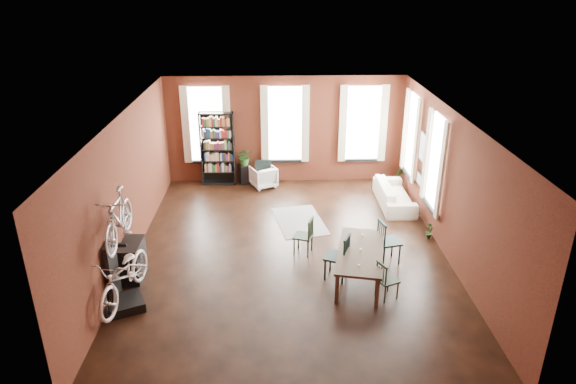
{
  "coord_description": "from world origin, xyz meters",
  "views": [
    {
      "loc": [
        -0.32,
        -10.2,
        5.85
      ],
      "look_at": [
        -0.02,
        0.6,
        1.26
      ],
      "focal_mm": 32.0,
      "sensor_mm": 36.0,
      "label": 1
    }
  ],
  "objects_px": {
    "bike_trainer": "(126,304)",
    "dining_chair_d": "(389,241)",
    "dining_chair_a": "(337,256)",
    "white_armchair": "(263,176)",
    "bookshelf": "(218,149)",
    "bicycle_floor": "(121,254)",
    "dining_chair_b": "(303,236)",
    "cream_sofa": "(395,191)",
    "dining_chair_c": "(387,280)",
    "plant_stand": "(244,174)",
    "dining_table": "(360,265)",
    "console_table": "(133,260)"
  },
  "relations": [
    {
      "from": "bookshelf",
      "to": "bike_trainer",
      "type": "bearing_deg",
      "value": -100.58
    },
    {
      "from": "dining_chair_c",
      "to": "dining_chair_d",
      "type": "height_order",
      "value": "dining_chair_d"
    },
    {
      "from": "dining_chair_d",
      "to": "bookshelf",
      "type": "height_order",
      "value": "bookshelf"
    },
    {
      "from": "dining_chair_d",
      "to": "plant_stand",
      "type": "relative_size",
      "value": 1.69
    },
    {
      "from": "dining_chair_b",
      "to": "bike_trainer",
      "type": "bearing_deg",
      "value": -40.1
    },
    {
      "from": "bookshelf",
      "to": "console_table",
      "type": "xyz_separation_m",
      "value": [
        -1.28,
        -5.2,
        -0.7
      ]
    },
    {
      "from": "dining_chair_a",
      "to": "bookshelf",
      "type": "height_order",
      "value": "bookshelf"
    },
    {
      "from": "bookshelf",
      "to": "bike_trainer",
      "type": "xyz_separation_m",
      "value": [
        -1.18,
        -6.29,
        -1.01
      ]
    },
    {
      "from": "bike_trainer",
      "to": "dining_chair_a",
      "type": "bearing_deg",
      "value": 13.01
    },
    {
      "from": "bicycle_floor",
      "to": "dining_chair_d",
      "type": "bearing_deg",
      "value": 26.46
    },
    {
      "from": "dining_chair_a",
      "to": "bicycle_floor",
      "type": "xyz_separation_m",
      "value": [
        -4.07,
        -0.92,
        0.66
      ]
    },
    {
      "from": "dining_chair_c",
      "to": "dining_chair_d",
      "type": "xyz_separation_m",
      "value": [
        0.31,
        1.37,
        0.09
      ]
    },
    {
      "from": "bookshelf",
      "to": "cream_sofa",
      "type": "distance_m",
      "value": 5.28
    },
    {
      "from": "dining_table",
      "to": "dining_chair_d",
      "type": "height_order",
      "value": "dining_chair_d"
    },
    {
      "from": "dining_chair_a",
      "to": "bike_trainer",
      "type": "height_order",
      "value": "dining_chair_a"
    },
    {
      "from": "white_armchair",
      "to": "bicycle_floor",
      "type": "distance_m",
      "value": 6.52
    },
    {
      "from": "dining_table",
      "to": "bookshelf",
      "type": "bearing_deg",
      "value": 134.14
    },
    {
      "from": "bike_trainer",
      "to": "bicycle_floor",
      "type": "xyz_separation_m",
      "value": [
        0.04,
        0.03,
        1.07
      ]
    },
    {
      "from": "white_armchair",
      "to": "console_table",
      "type": "relative_size",
      "value": 0.87
    },
    {
      "from": "dining_chair_a",
      "to": "dining_chair_d",
      "type": "xyz_separation_m",
      "value": [
        1.21,
        0.63,
        -0.01
      ]
    },
    {
      "from": "bike_trainer",
      "to": "dining_chair_d",
      "type": "bearing_deg",
      "value": 16.52
    },
    {
      "from": "bike_trainer",
      "to": "bicycle_floor",
      "type": "height_order",
      "value": "bicycle_floor"
    },
    {
      "from": "cream_sofa",
      "to": "bike_trainer",
      "type": "bearing_deg",
      "value": 126.85
    },
    {
      "from": "dining_chair_a",
      "to": "dining_chair_b",
      "type": "xyz_separation_m",
      "value": [
        -0.63,
        1.05,
        -0.07
      ]
    },
    {
      "from": "dining_table",
      "to": "bike_trainer",
      "type": "xyz_separation_m",
      "value": [
        -4.58,
        -0.87,
        -0.25
      ]
    },
    {
      "from": "dining_chair_b",
      "to": "bike_trainer",
      "type": "xyz_separation_m",
      "value": [
        -3.48,
        -2.0,
        -0.34
      ]
    },
    {
      "from": "console_table",
      "to": "bicycle_floor",
      "type": "height_order",
      "value": "bicycle_floor"
    },
    {
      "from": "dining_table",
      "to": "white_armchair",
      "type": "height_order",
      "value": "white_armchair"
    },
    {
      "from": "dining_chair_d",
      "to": "bike_trainer",
      "type": "relative_size",
      "value": 1.56
    },
    {
      "from": "dining_chair_a",
      "to": "white_armchair",
      "type": "xyz_separation_m",
      "value": [
        -1.6,
        5.05,
        -0.15
      ]
    },
    {
      "from": "dining_table",
      "to": "cream_sofa",
      "type": "relative_size",
      "value": 0.95
    },
    {
      "from": "dining_table",
      "to": "console_table",
      "type": "distance_m",
      "value": 4.69
    },
    {
      "from": "dining_chair_c",
      "to": "console_table",
      "type": "distance_m",
      "value": 5.2
    },
    {
      "from": "dining_table",
      "to": "cream_sofa",
      "type": "distance_m",
      "value": 4.03
    },
    {
      "from": "dining_chair_c",
      "to": "dining_chair_a",
      "type": "bearing_deg",
      "value": 25.87
    },
    {
      "from": "dining_chair_b",
      "to": "cream_sofa",
      "type": "distance_m",
      "value": 3.7
    },
    {
      "from": "bicycle_floor",
      "to": "dining_chair_a",
      "type": "bearing_deg",
      "value": 22.87
    },
    {
      "from": "dining_chair_a",
      "to": "bicycle_floor",
      "type": "bearing_deg",
      "value": -54.31
    },
    {
      "from": "dining_chair_d",
      "to": "bicycle_floor",
      "type": "distance_m",
      "value": 5.55
    },
    {
      "from": "console_table",
      "to": "dining_table",
      "type": "bearing_deg",
      "value": -2.66
    },
    {
      "from": "dining_chair_a",
      "to": "plant_stand",
      "type": "bearing_deg",
      "value": -134.94
    },
    {
      "from": "white_armchair",
      "to": "plant_stand",
      "type": "distance_m",
      "value": 0.65
    },
    {
      "from": "dining_table",
      "to": "bicycle_floor",
      "type": "xyz_separation_m",
      "value": [
        -4.54,
        -0.85,
        0.82
      ]
    },
    {
      "from": "dining_chair_d",
      "to": "cream_sofa",
      "type": "bearing_deg",
      "value": -27.68
    },
    {
      "from": "dining_table",
      "to": "plant_stand",
      "type": "bearing_deg",
      "value": 127.97
    },
    {
      "from": "plant_stand",
      "to": "bicycle_floor",
      "type": "relative_size",
      "value": 0.3
    },
    {
      "from": "bike_trainer",
      "to": "dining_table",
      "type": "bearing_deg",
      "value": 10.78
    },
    {
      "from": "dining_table",
      "to": "plant_stand",
      "type": "distance_m",
      "value": 6.03
    },
    {
      "from": "white_armchair",
      "to": "cream_sofa",
      "type": "distance_m",
      "value": 3.88
    },
    {
      "from": "cream_sofa",
      "to": "dining_table",
      "type": "bearing_deg",
      "value": 157.47
    }
  ]
}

